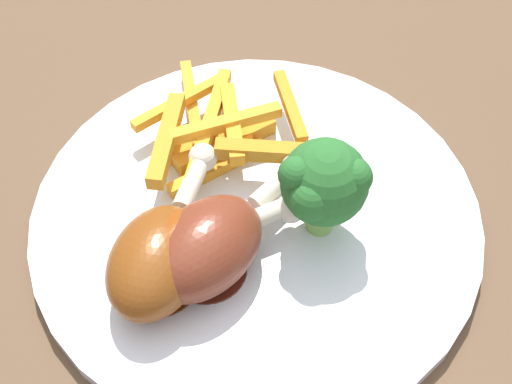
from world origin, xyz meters
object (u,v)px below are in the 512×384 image
at_px(dining_table, 170,292).
at_px(chicken_drumstick_extra, 159,256).
at_px(chicken_drumstick_near, 210,244).
at_px(chicken_drumstick_far, 190,247).
at_px(dinner_plate, 256,216).
at_px(carrot_fries_pile, 217,133).
at_px(broccoli_floret_front, 324,185).

distance_m(dining_table, chicken_drumstick_extra, 0.16).
relative_size(chicken_drumstick_near, chicken_drumstick_far, 1.33).
height_order(dinner_plate, chicken_drumstick_extra, chicken_drumstick_extra).
bearing_deg(chicken_drumstick_extra, dinner_plate, 60.20).
distance_m(dinner_plate, carrot_fries_pile, 0.06).
bearing_deg(carrot_fries_pile, chicken_drumstick_near, -70.49).
xyz_separation_m(dining_table, chicken_drumstick_extra, (0.03, -0.05, 0.15)).
height_order(broccoli_floret_front, chicken_drumstick_extra, broccoli_floret_front).
relative_size(dining_table, chicken_drumstick_near, 9.15).
relative_size(dining_table, chicken_drumstick_far, 12.15).
bearing_deg(dining_table, dinner_plate, 11.39).
bearing_deg(chicken_drumstick_far, chicken_drumstick_near, 24.15).
xyz_separation_m(chicken_drumstick_near, chicken_drumstick_far, (-0.01, -0.00, -0.00)).
xyz_separation_m(dining_table, chicken_drumstick_near, (0.06, -0.03, 0.15)).
xyz_separation_m(dinner_plate, chicken_drumstick_near, (-0.01, -0.05, 0.03)).
height_order(dining_table, chicken_drumstick_near, chicken_drumstick_near).
distance_m(carrot_fries_pile, chicken_drumstick_far, 0.10).
height_order(carrot_fries_pile, chicken_drumstick_extra, chicken_drumstick_extra).
bearing_deg(chicken_drumstick_far, dinner_plate, 66.81).
xyz_separation_m(dinner_plate, carrot_fries_pile, (-0.04, 0.04, 0.02)).
height_order(carrot_fries_pile, chicken_drumstick_far, chicken_drumstick_far).
height_order(carrot_fries_pile, chicken_drumstick_near, chicken_drumstick_near).
relative_size(dining_table, carrot_fries_pile, 9.47).
bearing_deg(carrot_fries_pile, dinner_plate, -43.31).
relative_size(carrot_fries_pile, chicken_drumstick_far, 1.28).
relative_size(dining_table, broccoli_floret_front, 17.34).
bearing_deg(chicken_drumstick_extra, broccoli_floret_front, 39.07).
xyz_separation_m(dinner_plate, broccoli_floret_front, (0.04, 0.00, 0.05)).
bearing_deg(chicken_drumstick_far, carrot_fries_pile, 102.50).
bearing_deg(dinner_plate, chicken_drumstick_extra, -119.80).
bearing_deg(broccoli_floret_front, chicken_drumstick_extra, -140.93).
bearing_deg(chicken_drumstick_extra, carrot_fries_pile, 93.34).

